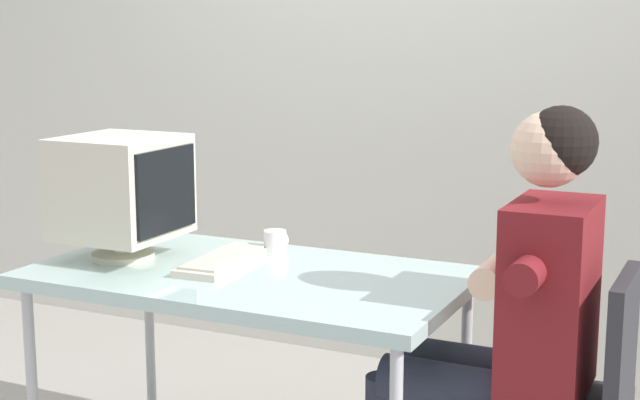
% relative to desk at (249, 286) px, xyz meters
% --- Properties ---
extents(wall_back, '(8.00, 0.10, 3.00)m').
position_rel_desk_xyz_m(wall_back, '(0.30, 1.40, 0.80)').
color(wall_back, silver).
rests_on(wall_back, ground_plane).
extents(desk, '(1.37, 0.76, 0.75)m').
position_rel_desk_xyz_m(desk, '(0.00, 0.00, 0.00)').
color(desk, '#B7B7BC').
rests_on(desk, ground_plane).
extents(crt_monitor, '(0.36, 0.37, 0.41)m').
position_rel_desk_xyz_m(crt_monitor, '(-0.46, -0.04, 0.29)').
color(crt_monitor, beige).
rests_on(crt_monitor, desk).
extents(keyboard, '(0.18, 0.43, 0.03)m').
position_rel_desk_xyz_m(keyboard, '(-0.11, 0.04, 0.07)').
color(keyboard, beige).
rests_on(keyboard, desk).
extents(office_chair, '(0.40, 0.40, 0.86)m').
position_rel_desk_xyz_m(office_chair, '(1.03, 0.03, -0.20)').
color(office_chair, '#4C4C51').
rests_on(office_chair, ground_plane).
extents(person_seated, '(0.75, 0.56, 1.31)m').
position_rel_desk_xyz_m(person_seated, '(0.83, 0.03, 0.02)').
color(person_seated, maroon).
rests_on(person_seated, ground_plane).
extents(desk_mug, '(0.08, 0.09, 0.08)m').
position_rel_desk_xyz_m(desk_mug, '(-0.03, 0.25, 0.09)').
color(desk_mug, white).
rests_on(desk_mug, desk).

